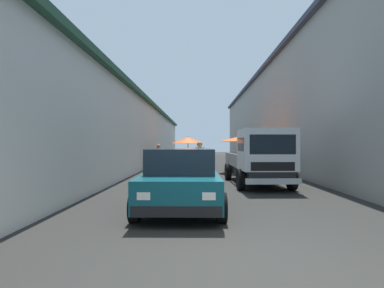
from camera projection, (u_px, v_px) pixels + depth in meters
ground at (210, 172)px, 17.20m from camera, size 90.00×90.00×0.00m
building_left_whitewash at (92, 134)px, 19.59m from camera, size 49.80×7.50×4.48m
building_right_concrete at (326, 114)px, 19.31m from camera, size 49.80×7.50×6.99m
fruit_stall_far_right at (250, 141)px, 20.35m from camera, size 2.33×2.33×2.28m
fruit_stall_mid_lane at (188, 143)px, 22.25m from camera, size 2.37×2.37×2.17m
fruit_stall_far_left at (245, 141)px, 16.70m from camera, size 2.86×2.86×2.14m
hatchback_car at (181, 178)px, 7.43m from camera, size 3.92×1.95×1.45m
delivery_truck at (261, 159)px, 11.05m from camera, size 4.99×2.12×2.08m
vendor_by_crates at (200, 159)px, 12.25m from camera, size 0.62×0.36×1.67m
vendor_in_shade at (158, 155)px, 18.42m from camera, size 0.59×0.36×1.58m
parked_scooter at (264, 167)px, 14.70m from camera, size 1.69×0.48×1.14m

